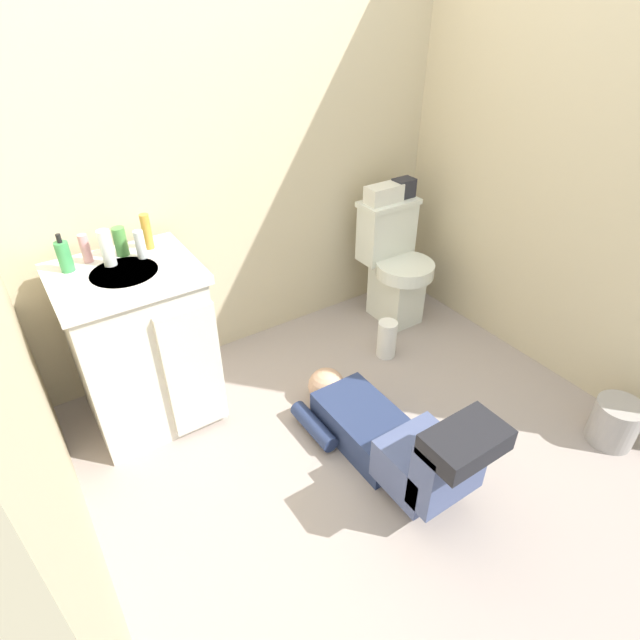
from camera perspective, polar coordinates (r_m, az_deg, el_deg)
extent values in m
cube|color=#A0928B|center=(2.58, 4.03, -12.60)|extent=(2.89, 3.02, 0.04)
cube|color=beige|center=(2.75, -9.02, 19.92)|extent=(2.55, 0.08, 2.40)
cube|color=beige|center=(2.81, 26.72, 17.22)|extent=(0.08, 2.02, 2.40)
cube|color=silver|center=(3.27, 8.42, 3.13)|extent=(0.22, 0.30, 0.38)
cylinder|color=silver|center=(3.14, 9.43, 5.62)|extent=(0.35, 0.35, 0.08)
cube|color=silver|center=(3.19, 7.43, 9.69)|extent=(0.34, 0.17, 0.34)
cube|color=silver|center=(3.12, 7.68, 12.78)|extent=(0.36, 0.19, 0.03)
cube|color=beige|center=(2.55, -19.14, -3.25)|extent=(0.56, 0.48, 0.78)
cube|color=silver|center=(2.33, -21.00, 4.79)|extent=(0.60, 0.52, 0.04)
cylinder|color=silver|center=(2.32, -20.84, 4.49)|extent=(0.28, 0.28, 0.05)
cube|color=beige|center=(2.39, -13.82, -5.61)|extent=(0.26, 0.03, 0.66)
cylinder|color=silver|center=(2.43, -22.24, 7.53)|extent=(0.02, 0.02, 0.10)
cube|color=navy|center=(2.48, 5.11, -11.70)|extent=(0.29, 0.52, 0.17)
sphere|color=tan|center=(2.66, 0.72, -7.34)|extent=(0.19, 0.19, 0.19)
cube|color=#49557F|center=(2.24, 11.12, -15.35)|extent=(0.31, 0.28, 0.20)
cube|color=#49557F|center=(2.09, 14.19, -15.50)|extent=(0.31, 0.12, 0.32)
cube|color=black|center=(1.94, 15.88, -12.92)|extent=(0.31, 0.19, 0.09)
cylinder|color=navy|center=(2.51, -0.72, -11.68)|extent=(0.08, 0.30, 0.08)
cube|color=silver|center=(3.07, 7.11, 13.75)|extent=(0.22, 0.11, 0.10)
cube|color=#26262D|center=(3.16, 9.28, 14.29)|extent=(0.12, 0.09, 0.11)
cylinder|color=#3B944F|center=(2.38, -26.54, 6.31)|extent=(0.06, 0.06, 0.13)
cylinder|color=black|center=(2.35, -27.05, 8.09)|extent=(0.02, 0.02, 0.04)
cylinder|color=pink|center=(2.43, -24.64, 7.25)|extent=(0.04, 0.04, 0.13)
cylinder|color=white|center=(2.35, -22.63, 7.41)|extent=(0.05, 0.05, 0.16)
cylinder|color=#519845|center=(2.43, -21.30, 8.14)|extent=(0.06, 0.06, 0.13)
cylinder|color=silver|center=(2.37, -19.36, 7.93)|extent=(0.04, 0.04, 0.13)
cylinder|color=gold|center=(2.45, -18.70, 9.30)|extent=(0.04, 0.04, 0.16)
cylinder|color=#9E9793|center=(2.81, 29.93, -9.84)|extent=(0.21, 0.21, 0.22)
cylinder|color=white|center=(2.97, 7.44, -2.11)|extent=(0.11, 0.11, 0.23)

